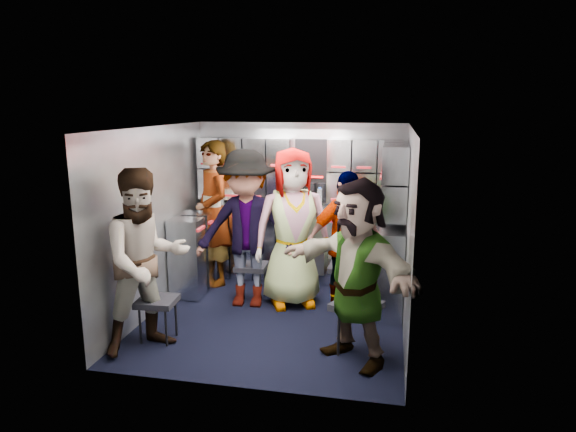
% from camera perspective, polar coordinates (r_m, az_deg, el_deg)
% --- Properties ---
extents(floor, '(3.00, 3.00, 0.00)m').
position_cam_1_polar(floor, '(5.88, -1.40, -11.10)').
color(floor, black).
rests_on(floor, ground).
extents(wall_back, '(2.80, 0.04, 2.10)m').
position_cam_1_polar(wall_back, '(6.99, 1.31, 1.71)').
color(wall_back, gray).
rests_on(wall_back, ground).
extents(wall_left, '(0.04, 3.00, 2.10)m').
position_cam_1_polar(wall_left, '(6.01, -14.57, -0.44)').
color(wall_left, gray).
rests_on(wall_left, ground).
extents(wall_right, '(0.04, 3.00, 2.10)m').
position_cam_1_polar(wall_right, '(5.42, 13.14, -1.76)').
color(wall_right, gray).
rests_on(wall_right, ground).
extents(ceiling, '(2.80, 3.00, 0.02)m').
position_cam_1_polar(ceiling, '(5.40, -1.52, 9.80)').
color(ceiling, silver).
rests_on(ceiling, wall_back).
extents(cart_bank_back, '(2.68, 0.38, 0.99)m').
position_cam_1_polar(cart_bank_back, '(6.91, 0.98, -3.14)').
color(cart_bank_back, '#9FA6AF').
rests_on(cart_bank_back, ground).
extents(cart_bank_left, '(0.38, 0.76, 0.99)m').
position_cam_1_polar(cart_bank_left, '(6.56, -10.52, -4.20)').
color(cart_bank_left, '#9FA6AF').
rests_on(cart_bank_left, ground).
extents(counter, '(2.68, 0.42, 0.03)m').
position_cam_1_polar(counter, '(6.79, 0.99, 1.09)').
color(counter, '#B2B4B9').
rests_on(counter, cart_bank_back).
extents(locker_bank_back, '(2.68, 0.28, 0.82)m').
position_cam_1_polar(locker_bank_back, '(6.77, 1.10, 5.14)').
color(locker_bank_back, '#9FA6AF').
rests_on(locker_bank_back, wall_back).
extents(locker_bank_right, '(0.28, 1.00, 0.82)m').
position_cam_1_polar(locker_bank_right, '(6.02, 11.77, 3.97)').
color(locker_bank_right, '#9FA6AF').
rests_on(locker_bank_right, wall_right).
extents(right_cabinet, '(0.28, 1.20, 1.00)m').
position_cam_1_polar(right_cabinet, '(6.14, 11.36, -5.34)').
color(right_cabinet, '#9FA6AF').
rests_on(right_cabinet, ground).
extents(coffee_niche, '(0.46, 0.16, 0.84)m').
position_cam_1_polar(coffee_niche, '(6.80, 2.69, 4.99)').
color(coffee_niche, black).
rests_on(coffee_niche, wall_back).
extents(red_latch_strip, '(2.60, 0.02, 0.03)m').
position_cam_1_polar(red_latch_strip, '(6.63, 0.67, -0.38)').
color(red_latch_strip, red).
rests_on(red_latch_strip, cart_bank_back).
extents(jump_seat_near_left, '(0.40, 0.38, 0.44)m').
position_cam_1_polar(jump_seat_near_left, '(5.36, -14.32, -9.38)').
color(jump_seat_near_left, black).
rests_on(jump_seat_near_left, ground).
extents(jump_seat_mid_left, '(0.39, 0.37, 0.44)m').
position_cam_1_polar(jump_seat_mid_left, '(6.27, -4.10, -5.81)').
color(jump_seat_mid_left, black).
rests_on(jump_seat_mid_left, ground).
extents(jump_seat_center, '(0.35, 0.33, 0.42)m').
position_cam_1_polar(jump_seat_center, '(6.28, 0.83, -5.95)').
color(jump_seat_center, black).
rests_on(jump_seat_center, ground).
extents(jump_seat_mid_right, '(0.40, 0.38, 0.46)m').
position_cam_1_polar(jump_seat_mid_right, '(6.20, 6.39, -5.94)').
color(jump_seat_mid_right, black).
rests_on(jump_seat_mid_right, ground).
extents(jump_seat_near_right, '(0.54, 0.53, 0.49)m').
position_cam_1_polar(jump_seat_near_right, '(5.00, 7.63, -10.13)').
color(jump_seat_near_right, black).
rests_on(jump_seat_near_right, ground).
extents(attendant_standing, '(0.80, 0.82, 1.89)m').
position_cam_1_polar(attendant_standing, '(6.75, -8.35, 0.29)').
color(attendant_standing, black).
rests_on(attendant_standing, ground).
extents(attendant_arc_a, '(1.08, 1.09, 1.77)m').
position_cam_1_polar(attendant_arc_a, '(5.05, -15.51, -4.86)').
color(attendant_arc_a, black).
rests_on(attendant_arc_a, ground).
extents(attendant_arc_b, '(1.23, 0.76, 1.84)m').
position_cam_1_polar(attendant_arc_b, '(5.96, -4.64, -1.46)').
color(attendant_arc_b, black).
rests_on(attendant_arc_b, ground).
extents(attendant_arc_c, '(1.06, 0.89, 1.86)m').
position_cam_1_polar(attendant_arc_c, '(5.96, 0.52, -1.35)').
color(attendant_arc_c, black).
rests_on(attendant_arc_c, ground).
extents(attendant_arc_d, '(1.01, 0.84, 1.61)m').
position_cam_1_polar(attendant_arc_d, '(5.91, 6.32, -2.77)').
color(attendant_arc_d, black).
rests_on(attendant_arc_d, ground).
extents(attendant_arc_e, '(1.56, 1.40, 1.72)m').
position_cam_1_polar(attendant_arc_e, '(4.69, 7.62, -6.19)').
color(attendant_arc_e, black).
rests_on(attendant_arc_e, ground).
extents(bottle_left, '(0.07, 0.07, 0.22)m').
position_cam_1_polar(bottle_left, '(6.98, -7.39, 2.36)').
color(bottle_left, white).
rests_on(bottle_left, counter).
extents(bottle_mid, '(0.06, 0.06, 0.23)m').
position_cam_1_polar(bottle_mid, '(6.74, -0.08, 2.13)').
color(bottle_mid, white).
rests_on(bottle_mid, counter).
extents(bottle_right, '(0.06, 0.06, 0.24)m').
position_cam_1_polar(bottle_right, '(6.67, 3.53, 2.03)').
color(bottle_right, white).
rests_on(bottle_right, counter).
extents(cup_left, '(0.08, 0.08, 0.11)m').
position_cam_1_polar(cup_left, '(6.93, -6.34, 1.84)').
color(cup_left, tan).
rests_on(cup_left, counter).
extents(cup_right, '(0.07, 0.07, 0.10)m').
position_cam_1_polar(cup_right, '(6.61, 10.57, 1.14)').
color(cup_right, tan).
rests_on(cup_right, counter).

